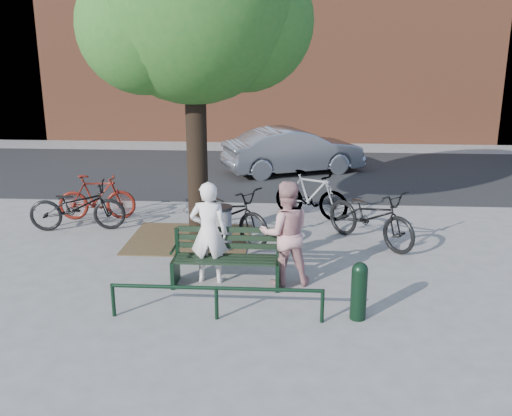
# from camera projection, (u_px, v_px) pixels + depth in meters

# --- Properties ---
(ground) EXTENTS (90.00, 90.00, 0.00)m
(ground) POSITION_uv_depth(u_px,v_px,m) (226.00, 285.00, 9.33)
(ground) COLOR gray
(ground) RESTS_ON ground
(dirt_pit) EXTENTS (2.40, 2.00, 0.02)m
(dirt_pit) POSITION_uv_depth(u_px,v_px,m) (190.00, 239.00, 11.50)
(dirt_pit) COLOR brown
(dirt_pit) RESTS_ON ground
(road) EXTENTS (40.00, 7.00, 0.01)m
(road) POSITION_uv_depth(u_px,v_px,m) (258.00, 172.00, 17.48)
(road) COLOR black
(road) RESTS_ON ground
(park_bench) EXTENTS (1.74, 0.54, 0.97)m
(park_bench) POSITION_uv_depth(u_px,v_px,m) (227.00, 256.00, 9.28)
(park_bench) COLOR black
(park_bench) RESTS_ON ground
(guard_railing) EXTENTS (3.06, 0.06, 0.51)m
(guard_railing) POSITION_uv_depth(u_px,v_px,m) (216.00, 293.00, 8.07)
(guard_railing) COLOR black
(guard_railing) RESTS_ON ground
(street_tree) EXTENTS (4.20, 3.80, 6.50)m
(street_tree) POSITION_uv_depth(u_px,v_px,m) (196.00, 8.00, 10.26)
(street_tree) COLOR black
(street_tree) RESTS_ON ground
(person_left) EXTENTS (0.63, 0.43, 1.70)m
(person_left) POSITION_uv_depth(u_px,v_px,m) (209.00, 233.00, 9.26)
(person_left) COLOR white
(person_left) RESTS_ON ground
(person_right) EXTENTS (0.95, 0.80, 1.73)m
(person_right) POSITION_uv_depth(u_px,v_px,m) (285.00, 233.00, 9.18)
(person_right) COLOR tan
(person_right) RESTS_ON ground
(bollard) EXTENTS (0.23, 0.23, 0.86)m
(bollard) POSITION_uv_depth(u_px,v_px,m) (359.00, 289.00, 8.07)
(bollard) COLOR black
(bollard) RESTS_ON ground
(litter_bin) EXTENTS (0.42, 0.42, 0.86)m
(litter_bin) POSITION_uv_depth(u_px,v_px,m) (222.00, 228.00, 10.83)
(litter_bin) COLOR gray
(litter_bin) RESTS_ON ground
(bicycle_a) EXTENTS (2.06, 0.98, 1.04)m
(bicycle_a) POSITION_uv_depth(u_px,v_px,m) (77.00, 206.00, 11.96)
(bicycle_a) COLOR black
(bicycle_a) RESTS_ON ground
(bicycle_b) EXTENTS (1.75, 0.70, 1.02)m
(bicycle_b) POSITION_uv_depth(u_px,v_px,m) (97.00, 197.00, 12.69)
(bicycle_b) COLOR #53120B
(bicycle_b) RESTS_ON ground
(bicycle_c) EXTENTS (2.18, 1.89, 1.13)m
(bicycle_c) POSITION_uv_depth(u_px,v_px,m) (227.00, 213.00, 11.30)
(bicycle_c) COLOR black
(bicycle_c) RESTS_ON ground
(bicycle_d) EXTENTS (1.83, 1.25, 1.07)m
(bicycle_d) POSITION_uv_depth(u_px,v_px,m) (311.00, 194.00, 12.83)
(bicycle_d) COLOR gray
(bicycle_d) RESTS_ON ground
(bicycle_e) EXTENTS (2.00, 2.11, 1.13)m
(bicycle_e) POSITION_uv_depth(u_px,v_px,m) (371.00, 216.00, 11.13)
(bicycle_e) COLOR black
(bicycle_e) RESTS_ON ground
(parked_car) EXTENTS (4.45, 2.99, 1.39)m
(parked_car) POSITION_uv_depth(u_px,v_px,m) (294.00, 151.00, 17.21)
(parked_car) COLOR gray
(parked_car) RESTS_ON ground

